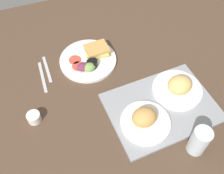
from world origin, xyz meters
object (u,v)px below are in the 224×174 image
object	(u,v)px
bread_plate_near	(178,87)
espresso_cup	(34,117)
serving_tray	(161,107)
knife	(43,77)
plate_with_salad	(89,59)
bread_plate_far	(145,120)
drinking_glass	(199,141)
fork	(47,69)

from	to	relation	value
bread_plate_near	espresso_cup	world-z (taller)	bread_plate_near
serving_tray	espresso_cup	distance (cm)	53.50
knife	espresso_cup	bearing A→B (deg)	-17.57
espresso_cup	plate_with_salad	bearing A→B (deg)	-143.33
plate_with_salad	bread_plate_far	bearing A→B (deg)	103.95
bread_plate_far	drinking_glass	xyz separation A→B (cm)	(-14.26, 16.12, 2.27)
drinking_glass	knife	size ratio (longest dim) A/B	0.69
serving_tray	knife	xyz separation A→B (cm)	(44.28, -34.93, -0.55)
bread_plate_near	fork	world-z (taller)	bread_plate_near
plate_with_salad	espresso_cup	world-z (taller)	plate_with_salad
drinking_glass	bread_plate_near	bearing A→B (deg)	-103.46
serving_tray	drinking_glass	xyz separation A→B (cm)	(-3.90, 20.90, 5.79)
plate_with_salad	fork	distance (cm)	20.86
drinking_glass	espresso_cup	bearing A→B (deg)	-31.53
serving_tray	knife	bearing A→B (deg)	-38.26
bread_plate_near	plate_with_salad	size ratio (longest dim) A/B	0.79
serving_tray	espresso_cup	bearing A→B (deg)	-14.38
plate_with_salad	fork	xyz separation A→B (cm)	(20.67, -2.42, -1.49)
drinking_glass	plate_with_salad	bearing A→B (deg)	-66.88
bread_plate_far	drinking_glass	distance (cm)	21.64
bread_plate_far	fork	bearing A→B (deg)	-54.72
fork	serving_tray	bearing A→B (deg)	46.60
espresso_cup	drinking_glass	bearing A→B (deg)	148.47
drinking_glass	knife	xyz separation A→B (cm)	(48.18, -55.82, -6.34)
espresso_cup	fork	world-z (taller)	espresso_cup
espresso_cup	bread_plate_far	bearing A→B (deg)	156.46
plate_with_salad	espresso_cup	distance (cm)	38.89
espresso_cup	bread_plate_near	bearing A→B (deg)	172.09
bread_plate_far	espresso_cup	world-z (taller)	bread_plate_far
bread_plate_near	drinking_glass	world-z (taller)	drinking_glass
bread_plate_near	bread_plate_far	size ratio (longest dim) A/B	1.08
bread_plate_near	drinking_glass	bearing A→B (deg)	76.54
bread_plate_far	drinking_glass	bearing A→B (deg)	131.48
plate_with_salad	drinking_glass	xyz separation A→B (cm)	(-24.51, 57.41, 4.85)
bread_plate_near	espresso_cup	bearing A→B (deg)	-7.91
drinking_glass	fork	distance (cm)	75.23
plate_with_salad	drinking_glass	world-z (taller)	drinking_glass
bread_plate_near	bread_plate_far	world-z (taller)	bread_plate_near
fork	bread_plate_far	bearing A→B (deg)	35.21
bread_plate_far	bread_plate_near	bearing A→B (deg)	-155.09
plate_with_salad	fork	world-z (taller)	plate_with_salad
bread_plate_near	drinking_glass	size ratio (longest dim) A/B	1.66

